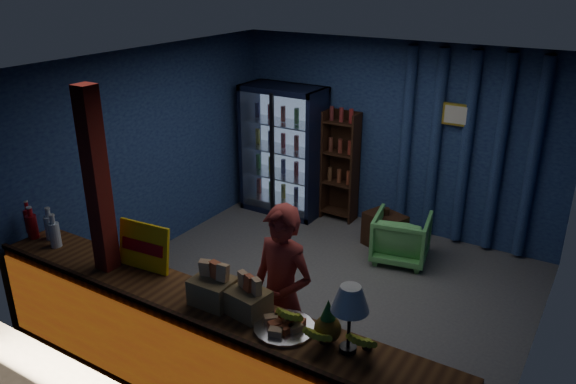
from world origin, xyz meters
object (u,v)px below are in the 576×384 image
at_px(green_chair, 401,237).
at_px(pastry_tray, 284,326).
at_px(table_lamp, 350,301).
at_px(shopkeeper, 282,296).

xyz_separation_m(green_chair, pastry_tray, (0.25, -3.15, 0.67)).
bearing_deg(green_chair, table_lamp, 92.65).
relative_size(pastry_tray, table_lamp, 0.89).
xyz_separation_m(shopkeeper, pastry_tray, (0.36, -0.53, 0.14)).
height_order(pastry_tray, table_lamp, table_lamp).
relative_size(shopkeeper, pastry_tray, 3.58).
xyz_separation_m(shopkeeper, table_lamp, (0.87, -0.51, 0.53)).
distance_m(pastry_tray, table_lamp, 0.64).
bearing_deg(shopkeeper, table_lamp, -25.52).
bearing_deg(shopkeeper, green_chair, 92.32).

